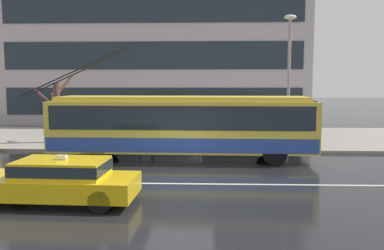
{
  "coord_description": "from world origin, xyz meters",
  "views": [
    {
      "loc": [
        0.95,
        -14.21,
        3.4
      ],
      "look_at": [
        0.28,
        3.89,
        1.47
      ],
      "focal_mm": 36.69,
      "sensor_mm": 36.0,
      "label": 1
    }
  ],
  "objects_px": {
    "trolleybus": "(183,125)",
    "taxi_oncoming_near": "(59,179)",
    "pedestrian_approaching_curb": "(153,129)",
    "street_lamp": "(289,70)",
    "pedestrian_at_shelter": "(92,116)",
    "bus_shelter": "(170,109)",
    "street_tree_bare": "(57,109)"
  },
  "relations": [
    {
      "from": "pedestrian_approaching_curb",
      "to": "street_lamp",
      "type": "height_order",
      "value": "street_lamp"
    },
    {
      "from": "taxi_oncoming_near",
      "to": "bus_shelter",
      "type": "height_order",
      "value": "bus_shelter"
    },
    {
      "from": "pedestrian_at_shelter",
      "to": "pedestrian_approaching_curb",
      "type": "distance_m",
      "value": 3.34
    },
    {
      "from": "pedestrian_approaching_curb",
      "to": "pedestrian_at_shelter",
      "type": "bearing_deg",
      "value": 172.7
    },
    {
      "from": "pedestrian_at_shelter",
      "to": "pedestrian_approaching_curb",
      "type": "bearing_deg",
      "value": -7.3
    },
    {
      "from": "pedestrian_approaching_curb",
      "to": "street_lamp",
      "type": "distance_m",
      "value": 7.48
    },
    {
      "from": "bus_shelter",
      "to": "street_lamp",
      "type": "relative_size",
      "value": 0.55
    },
    {
      "from": "taxi_oncoming_near",
      "to": "pedestrian_at_shelter",
      "type": "bearing_deg",
      "value": 100.76
    },
    {
      "from": "trolleybus",
      "to": "street_lamp",
      "type": "relative_size",
      "value": 1.98
    },
    {
      "from": "pedestrian_approaching_curb",
      "to": "street_lamp",
      "type": "xyz_separation_m",
      "value": [
        6.86,
        0.03,
        2.99
      ]
    },
    {
      "from": "bus_shelter",
      "to": "pedestrian_approaching_curb",
      "type": "relative_size",
      "value": 2.32
    },
    {
      "from": "bus_shelter",
      "to": "pedestrian_at_shelter",
      "type": "relative_size",
      "value": 1.9
    },
    {
      "from": "street_lamp",
      "to": "taxi_oncoming_near",
      "type": "bearing_deg",
      "value": -132.03
    },
    {
      "from": "taxi_oncoming_near",
      "to": "pedestrian_at_shelter",
      "type": "xyz_separation_m",
      "value": [
        -1.82,
        9.59,
        1.01
      ]
    },
    {
      "from": "pedestrian_approaching_curb",
      "to": "bus_shelter",
      "type": "bearing_deg",
      "value": 63.58
    },
    {
      "from": "pedestrian_at_shelter",
      "to": "trolleybus",
      "type": "bearing_deg",
      "value": -30.41
    },
    {
      "from": "pedestrian_approaching_curb",
      "to": "street_lamp",
      "type": "bearing_deg",
      "value": 0.27
    },
    {
      "from": "street_lamp",
      "to": "trolleybus",
      "type": "bearing_deg",
      "value": -154.1
    },
    {
      "from": "trolleybus",
      "to": "pedestrian_approaching_curb",
      "type": "xyz_separation_m",
      "value": [
        -1.69,
        2.48,
        -0.48
      ]
    },
    {
      "from": "trolleybus",
      "to": "taxi_oncoming_near",
      "type": "height_order",
      "value": "trolleybus"
    },
    {
      "from": "taxi_oncoming_near",
      "to": "street_lamp",
      "type": "relative_size",
      "value": 0.69
    },
    {
      "from": "trolleybus",
      "to": "pedestrian_approaching_curb",
      "type": "bearing_deg",
      "value": 124.18
    },
    {
      "from": "taxi_oncoming_near",
      "to": "street_tree_bare",
      "type": "distance_m",
      "value": 11.49
    },
    {
      "from": "taxi_oncoming_near",
      "to": "pedestrian_at_shelter",
      "type": "relative_size",
      "value": 2.37
    },
    {
      "from": "pedestrian_at_shelter",
      "to": "street_tree_bare",
      "type": "xyz_separation_m",
      "value": [
        -2.29,
        1.06,
        0.28
      ]
    },
    {
      "from": "pedestrian_approaching_curb",
      "to": "street_tree_bare",
      "type": "bearing_deg",
      "value": 165.05
    },
    {
      "from": "bus_shelter",
      "to": "pedestrian_at_shelter",
      "type": "bearing_deg",
      "value": -164.66
    },
    {
      "from": "pedestrian_approaching_curb",
      "to": "trolleybus",
      "type": "bearing_deg",
      "value": -55.82
    },
    {
      "from": "pedestrian_approaching_curb",
      "to": "street_tree_bare",
      "type": "height_order",
      "value": "street_tree_bare"
    },
    {
      "from": "pedestrian_approaching_curb",
      "to": "taxi_oncoming_near",
      "type": "bearing_deg",
      "value": -98.87
    },
    {
      "from": "pedestrian_at_shelter",
      "to": "pedestrian_approaching_curb",
      "type": "height_order",
      "value": "pedestrian_at_shelter"
    },
    {
      "from": "bus_shelter",
      "to": "pedestrian_approaching_curb",
      "type": "height_order",
      "value": "bus_shelter"
    }
  ]
}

